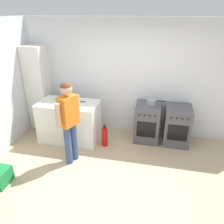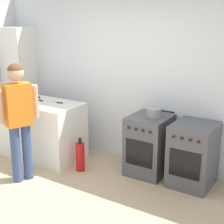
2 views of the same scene
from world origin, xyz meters
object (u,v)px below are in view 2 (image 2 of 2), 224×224
Objects in this scene: oven_left at (149,145)px; knife_chef at (55,102)px; oven_right at (193,155)px; pot at (155,112)px; knife_carving at (34,103)px; knife_utility at (37,96)px; knife_bread at (36,99)px; fire_extinguisher at (80,157)px; larder_cabinet at (20,84)px; person at (19,113)px.

knife_chef is (-1.49, -0.28, 0.48)m from oven_left.
pot reaches higher than oven_right.
oven_right is at bearing 12.10° from knife_carving.
knife_utility and knife_carving have the same top height.
knife_bread is 0.70× the size of fire_extinguisher.
oven_left and oven_right have the same top height.
knife_chef is at bearing -18.14° from larder_cabinet.
pot reaches higher than knife_bread.
fire_extinguisher is 0.25× the size of larder_cabinet.
knife_bread is at bearing 170.12° from fire_extinguisher.
pot is 2.07m from knife_utility.
oven_left is 3.64× the size of knife_utility.
knife_chef is at bearing 98.40° from person.
knife_chef reaches higher than oven_right.
pot is at bearing 16.46° from knife_carving.
oven_right reaches higher than fire_extinguisher.
oven_right is 0.76m from pot.
larder_cabinet reaches higher than person.
oven_left is 2.42× the size of knife_bread.
oven_right is at bearing 7.42° from knife_chef.
oven_right is 2.37m from person.
knife_carving is 1.09m from fire_extinguisher.
pot is 1.85m from knife_carving.
oven_left is at bearing 10.59° from knife_chef.
pot reaches higher than knife_chef.
knife_bread reaches higher than oven_left.
pot is (0.06, 0.02, 0.49)m from oven_left.
knife_utility is at bearing -176.03° from oven_left.
knife_chef is 0.32m from knife_carving.
oven_left is 2.73× the size of knife_chef.
person is at bearing -43.84° from larder_cabinet.
oven_left is 1.59m from knife_chef.
knife_bread is at bearing -173.11° from oven_right.
knife_utility reaches higher than oven_right.
oven_left is 1.70× the size of fire_extinguisher.
fire_extinguisher is (-0.87, -0.48, -0.21)m from oven_left.
oven_right is 2.46m from knife_carving.
knife_utility reaches higher than oven_left.
person reaches higher than oven_left.
person is 1.11m from fire_extinguisher.
knife_chef is 0.16× the size of larder_cabinet.
larder_cabinet reaches higher than oven_right.
knife_utility is at bearing -20.36° from larder_cabinet.
fire_extinguisher is at bearing -17.87° from knife_chef.
knife_bread is 1.13× the size of knife_chef.
knife_chef is 0.62× the size of fire_extinguisher.
pot reaches higher than oven_left.
larder_cabinet reaches higher than oven_left.
knife_chef is 1.34× the size of knife_utility.
knife_utility is (-2.00, -0.14, 0.48)m from oven_left.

